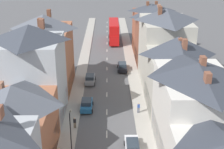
# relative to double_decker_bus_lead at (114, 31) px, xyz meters

# --- Properties ---
(pavement_left) EXTENTS (2.20, 104.00, 0.14)m
(pavement_left) POSITION_rel_double_decker_bus_lead_xyz_m (-6.89, -23.53, -2.75)
(pavement_left) COLOR #A8A399
(pavement_left) RESTS_ON ground
(pavement_right) EXTENTS (2.20, 104.00, 0.14)m
(pavement_right) POSITION_rel_double_decker_bus_lead_xyz_m (3.31, -23.53, -2.75)
(pavement_right) COLOR #A8A399
(pavement_right) RESTS_ON ground
(centre_line_dashes) EXTENTS (0.14, 97.80, 0.01)m
(centre_line_dashes) POSITION_rel_double_decker_bus_lead_xyz_m (-1.79, -25.53, -2.81)
(centre_line_dashes) COLOR silver
(centre_line_dashes) RESTS_ON ground
(terrace_row_left) EXTENTS (8.00, 51.02, 14.16)m
(terrace_row_left) POSITION_rel_double_decker_bus_lead_xyz_m (-11.98, -47.13, 3.05)
(terrace_row_left) COLOR brown
(terrace_row_left) RESTS_ON ground
(terrace_row_right) EXTENTS (8.00, 70.73, 14.08)m
(terrace_row_right) POSITION_rel_double_decker_bus_lead_xyz_m (8.39, -38.13, 2.98)
(terrace_row_right) COLOR #935138
(terrace_row_right) RESTS_ON ground
(double_decker_bus_lead) EXTENTS (2.74, 10.80, 5.30)m
(double_decker_bus_lead) POSITION_rel_double_decker_bus_lead_xyz_m (0.00, 0.00, 0.00)
(double_decker_bus_lead) COLOR red
(double_decker_bus_lead) RESTS_ON ground
(car_near_blue) EXTENTS (1.90, 4.31, 1.67)m
(car_near_blue) POSITION_rel_double_decker_bus_lead_xyz_m (1.31, -20.53, -1.98)
(car_near_blue) COLOR black
(car_near_blue) RESTS_ON ground
(car_near_silver) EXTENTS (1.90, 4.01, 1.67)m
(car_near_silver) POSITION_rel_double_decker_bus_lead_xyz_m (-4.89, -36.62, -1.98)
(car_near_silver) COLOR #236093
(car_near_silver) RESTS_ON ground
(car_parked_left_b) EXTENTS (1.90, 4.59, 1.57)m
(car_parked_left_b) POSITION_rel_double_decker_bus_lead_xyz_m (1.31, -47.55, -2.02)
(car_parked_left_b) COLOR silver
(car_parked_left_b) RESTS_ON ground
(car_mid_white) EXTENTS (1.90, 4.26, 1.57)m
(car_mid_white) POSITION_rel_double_decker_bus_lead_xyz_m (-4.89, -26.57, -2.02)
(car_mid_white) COLOR gray
(car_mid_white) RESTS_ON ground
(pedestrian_mid_left) EXTENTS (0.36, 0.22, 1.61)m
(pedestrian_mid_left) POSITION_rel_double_decker_bus_lead_xyz_m (-6.17, -42.11, -1.78)
(pedestrian_mid_left) COLOR brown
(pedestrian_mid_left) RESTS_ON pavement_left
(pedestrian_mid_right) EXTENTS (0.36, 0.22, 1.61)m
(pedestrian_mid_right) POSITION_rel_double_decker_bus_lead_xyz_m (2.94, -38.00, -1.78)
(pedestrian_mid_right) COLOR #3D4256
(pedestrian_mid_right) RESTS_ON pavement_right
(street_lamp) EXTENTS (0.20, 1.12, 5.50)m
(street_lamp) POSITION_rel_double_decker_bus_lead_xyz_m (-6.04, -47.41, 0.43)
(street_lamp) COLOR black
(street_lamp) RESTS_ON ground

